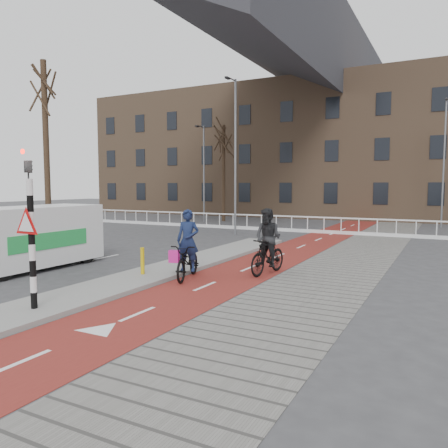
% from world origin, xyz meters
% --- Properties ---
extents(ground, '(120.00, 120.00, 0.00)m').
position_xyz_m(ground, '(0.00, 0.00, 0.00)').
color(ground, '#38383A').
rests_on(ground, ground).
extents(bike_lane, '(2.50, 60.00, 0.01)m').
position_xyz_m(bike_lane, '(1.50, 10.00, 0.01)').
color(bike_lane, maroon).
rests_on(bike_lane, ground).
extents(sidewalk, '(3.00, 60.00, 0.01)m').
position_xyz_m(sidewalk, '(4.30, 10.00, 0.01)').
color(sidewalk, slate).
rests_on(sidewalk, ground).
extents(curb_island, '(1.80, 16.00, 0.12)m').
position_xyz_m(curb_island, '(-0.70, 4.00, 0.06)').
color(curb_island, gray).
rests_on(curb_island, ground).
extents(traffic_signal, '(0.80, 0.80, 3.68)m').
position_xyz_m(traffic_signal, '(-0.60, -2.02, 1.99)').
color(traffic_signal, black).
rests_on(traffic_signal, curb_island).
extents(bollard, '(0.12, 0.12, 0.83)m').
position_xyz_m(bollard, '(-0.78, 2.11, 0.53)').
color(bollard, gold).
rests_on(bollard, curb_island).
extents(cyclist_near, '(1.26, 2.18, 2.12)m').
position_xyz_m(cyclist_near, '(0.55, 2.62, 0.72)').
color(cyclist_near, black).
rests_on(cyclist_near, bike_lane).
extents(cyclist_far, '(1.01, 2.05, 2.11)m').
position_xyz_m(cyclist_far, '(2.45, 4.40, 0.88)').
color(cyclist_far, black).
rests_on(cyclist_far, bike_lane).
extents(van, '(2.03, 4.96, 2.13)m').
position_xyz_m(van, '(-5.10, 1.52, 1.12)').
color(van, silver).
rests_on(van, ground).
extents(railing, '(28.00, 0.10, 0.99)m').
position_xyz_m(railing, '(-5.00, 17.00, 0.31)').
color(railing, silver).
rests_on(railing, ground).
extents(townhouse_row, '(46.00, 10.00, 15.90)m').
position_xyz_m(townhouse_row, '(-3.00, 32.00, 7.81)').
color(townhouse_row, '#7F6047').
rests_on(townhouse_row, ground).
extents(tree_left, '(0.31, 0.31, 9.30)m').
position_xyz_m(tree_left, '(-11.38, 7.73, 4.65)').
color(tree_left, black).
rests_on(tree_left, ground).
extents(tree_mid, '(0.28, 0.28, 7.52)m').
position_xyz_m(tree_mid, '(-8.40, 22.19, 3.76)').
color(tree_mid, black).
rests_on(tree_mid, ground).
extents(streetlight_near, '(0.12, 0.12, 8.73)m').
position_xyz_m(streetlight_near, '(-3.30, 13.84, 4.36)').
color(streetlight_near, slate).
rests_on(streetlight_near, ground).
extents(streetlight_left, '(0.12, 0.12, 7.37)m').
position_xyz_m(streetlight_left, '(-9.43, 20.90, 3.69)').
color(streetlight_left, slate).
rests_on(streetlight_left, ground).
extents(streetlight_right, '(0.12, 0.12, 8.51)m').
position_xyz_m(streetlight_right, '(7.09, 24.35, 4.25)').
color(streetlight_right, slate).
rests_on(streetlight_right, ground).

